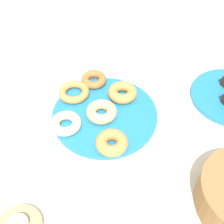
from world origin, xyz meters
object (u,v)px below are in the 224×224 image
at_px(donut_0, 112,143).
at_px(donut_5, 103,113).
at_px(tealight, 18,224).
at_px(donut_3, 74,92).
at_px(donut_4, 94,79).
at_px(donut_2, 66,123).
at_px(donut_1, 122,93).
at_px(donut_plate, 105,115).

distance_m(donut_0, donut_5, 0.10).
relative_size(donut_0, tealight, 1.91).
distance_m(donut_3, donut_4, 0.08).
bearing_deg(tealight, donut_2, -146.86).
height_order(donut_0, donut_4, donut_0).
relative_size(donut_5, tealight, 1.96).
bearing_deg(donut_1, donut_3, -44.41).
height_order(donut_0, donut_3, donut_0).
xyz_separation_m(donut_2, donut_5, (-0.10, 0.04, 0.00)).
bearing_deg(donut_4, donut_5, 59.95).
xyz_separation_m(donut_2, donut_4, (-0.17, -0.08, -0.00)).
bearing_deg(donut_2, donut_plate, 162.62).
distance_m(donut_1, donut_5, 0.10).
bearing_deg(donut_5, donut_4, -120.05).
distance_m(donut_1, donut_2, 0.19).
height_order(donut_2, donut_5, donut_5).
distance_m(donut_0, donut_2, 0.14).
bearing_deg(tealight, donut_4, -149.47).
height_order(donut_0, donut_2, donut_0).
xyz_separation_m(donut_1, donut_3, (0.10, -0.10, -0.00)).
height_order(donut_0, donut_1, same).
relative_size(donut_3, donut_4, 1.17).
relative_size(donut_0, donut_4, 1.08).
bearing_deg(donut_5, tealight, 19.22).
bearing_deg(donut_2, donut_1, 174.68).
xyz_separation_m(donut_plate, donut_1, (-0.08, -0.02, 0.02)).
bearing_deg(donut_2, donut_3, -137.79).
bearing_deg(donut_0, donut_1, -141.94).
height_order(donut_plate, donut_3, donut_3).
xyz_separation_m(donut_0, donut_1, (-0.14, -0.11, -0.00)).
distance_m(donut_0, donut_3, 0.21).
bearing_deg(donut_3, donut_4, -178.28).
height_order(donut_0, tealight, donut_0).
height_order(donut_4, donut_5, donut_5).
relative_size(donut_4, donut_5, 0.91).
xyz_separation_m(donut_0, tealight, (0.28, 0.02, -0.00)).
bearing_deg(donut_plate, donut_4, -116.73).
height_order(donut_3, donut_5, donut_5).
distance_m(donut_plate, donut_5, 0.02).
xyz_separation_m(donut_0, donut_2, (0.05, -0.13, -0.00)).
height_order(donut_plate, donut_0, donut_0).
xyz_separation_m(donut_plate, donut_4, (-0.06, -0.12, 0.02)).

